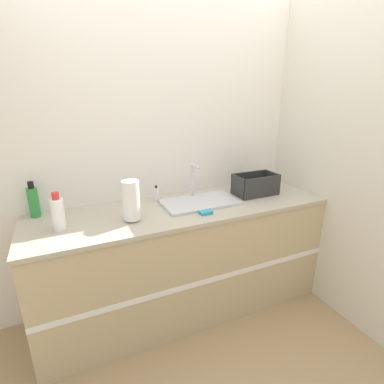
# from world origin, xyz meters

# --- Properties ---
(ground_plane) EXTENTS (12.00, 12.00, 0.00)m
(ground_plane) POSITION_xyz_m (0.00, 0.00, 0.00)
(ground_plane) COLOR tan
(wall_back) EXTENTS (4.68, 0.06, 2.60)m
(wall_back) POSITION_xyz_m (0.00, 0.70, 1.30)
(wall_back) COLOR silver
(wall_back) RESTS_ON ground_plane
(wall_right) EXTENTS (0.06, 2.67, 2.60)m
(wall_right) POSITION_xyz_m (1.17, 0.33, 1.30)
(wall_right) COLOR beige
(wall_right) RESTS_ON ground_plane
(counter_cabinet) EXTENTS (2.30, 0.69, 0.93)m
(counter_cabinet) POSITION_xyz_m (0.00, 0.33, 0.46)
(counter_cabinet) COLOR tan
(counter_cabinet) RESTS_ON ground_plane
(sink) EXTENTS (0.59, 0.34, 0.30)m
(sink) POSITION_xyz_m (0.14, 0.34, 0.94)
(sink) COLOR silver
(sink) RESTS_ON counter_cabinet
(paper_towel_roll) EXTENTS (0.12, 0.12, 0.29)m
(paper_towel_roll) POSITION_xyz_m (-0.42, 0.24, 1.07)
(paper_towel_roll) COLOR #4C4C51
(paper_towel_roll) RESTS_ON counter_cabinet
(dish_rack) EXTENTS (0.36, 0.21, 0.18)m
(dish_rack) POSITION_xyz_m (0.67, 0.35, 0.99)
(dish_rack) COLOR #2D2D2D
(dish_rack) RESTS_ON counter_cabinet
(bottle_white_spray) EXTENTS (0.08, 0.08, 0.25)m
(bottle_white_spray) POSITION_xyz_m (-0.88, 0.29, 1.04)
(bottle_white_spray) COLOR white
(bottle_white_spray) RESTS_ON counter_cabinet
(bottle_green) EXTENTS (0.07, 0.07, 0.26)m
(bottle_green) POSITION_xyz_m (-1.03, 0.59, 1.04)
(bottle_green) COLOR #2D8C3D
(bottle_green) RESTS_ON counter_cabinet
(soap_dispenser) EXTENTS (0.04, 0.04, 0.13)m
(soap_dispenser) POSITION_xyz_m (-0.15, 0.54, 0.98)
(soap_dispenser) COLOR silver
(soap_dispenser) RESTS_ON counter_cabinet
(sponge) EXTENTS (0.09, 0.06, 0.02)m
(sponge) POSITION_xyz_m (0.09, 0.13, 0.94)
(sponge) COLOR #3399BF
(sponge) RESTS_ON counter_cabinet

